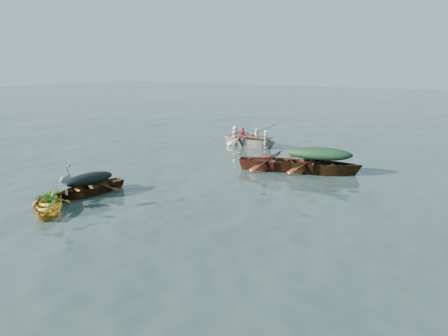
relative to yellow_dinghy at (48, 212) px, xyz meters
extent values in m
plane|color=#31443D|center=(2.20, 2.47, 0.00)|extent=(140.00, 140.00, 0.00)
imported|color=gold|center=(0.00, 0.00, 0.00)|extent=(2.74, 2.73, 0.70)
imported|color=#522F13|center=(-0.31, 1.86, 0.00)|extent=(1.69, 3.37, 0.77)
imported|color=#472610|center=(5.22, 8.55, 0.00)|extent=(4.83, 2.51, 1.09)
imported|color=#602518|center=(3.69, 8.17, 0.00)|extent=(4.74, 2.71, 1.07)
imported|color=beige|center=(0.17, 12.21, 0.00)|extent=(4.52, 1.88, 1.05)
ellipsoid|color=black|center=(-0.31, 1.86, 0.59)|extent=(0.93, 1.85, 0.40)
ellipsoid|color=#14321A|center=(5.22, 8.55, 0.81)|extent=(2.65, 1.38, 0.52)
imported|color=#226B1C|center=(-0.37, 0.41, 0.65)|extent=(1.13, 1.13, 0.60)
imported|color=silver|center=(0.17, 12.21, 0.90)|extent=(3.20, 1.58, 0.76)
camera|label=1|loc=(10.76, -7.67, 4.25)|focal=35.00mm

